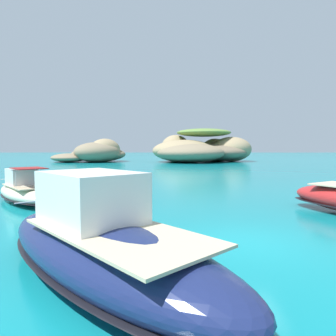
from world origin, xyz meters
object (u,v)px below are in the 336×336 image
Objects in this scene: islet_large at (201,150)px; islet_small at (96,153)px; motorboat_cream at (23,191)px; motorboat_navy at (100,246)px.

islet_large is 24.24m from islet_small.
islet_small is 52.33m from motorboat_cream.
islet_small is (-24.17, -1.65, -0.78)m from islet_large.
motorboat_navy is (15.46, -62.04, -1.09)m from islet_small.
motorboat_cream is at bearing -106.39° from islet_large.
islet_large is at bearing 3.91° from islet_small.
islet_small is at bearing 103.99° from motorboat_navy.
islet_large is 64.31m from motorboat_navy.
islet_small is at bearing -176.09° from islet_large.
islet_large is at bearing 73.61° from motorboat_cream.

